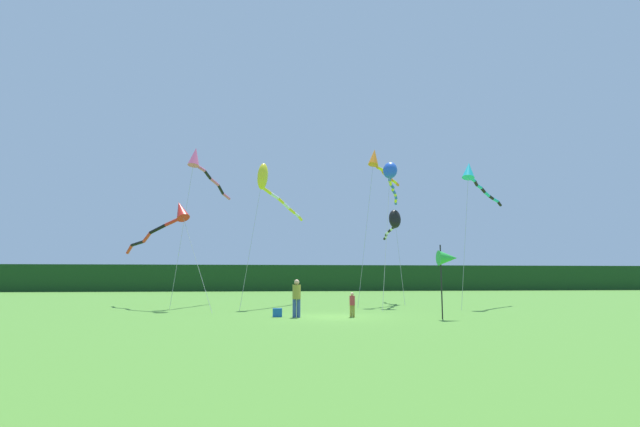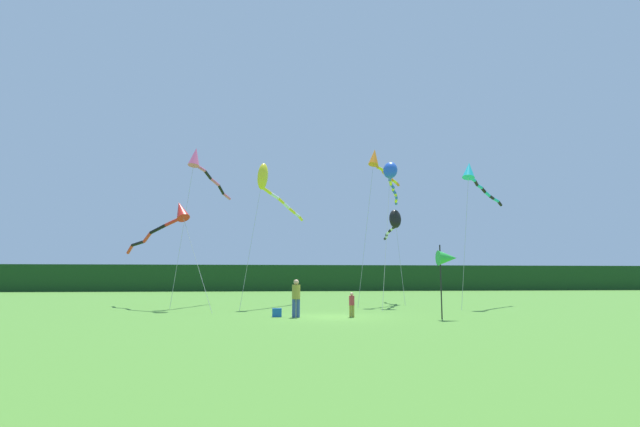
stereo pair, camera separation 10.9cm
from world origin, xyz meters
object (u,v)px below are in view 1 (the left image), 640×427
kite_orange (377,161)px  kite_black (394,221)px  person_child (352,303)px  cooler_box (277,313)px  kite_rainbow (200,164)px  person_adult (297,296)px  kite_blue (391,175)px  kite_yellow (268,184)px  kite_red (172,218)px  kite_cyan (473,176)px  banner_flag_pole (448,259)px

kite_orange → kite_black: bearing=52.9°
person_child → cooler_box: person_child is taller
kite_orange → kite_rainbow: 12.28m
person_adult → kite_blue: size_ratio=0.18×
kite_yellow → kite_blue: bearing=5.7°
kite_red → kite_rainbow: size_ratio=0.79×
person_adult → kite_blue: 13.78m
kite_blue → kite_rainbow: 13.13m
person_child → kite_black: kite_black is taller
person_adult → kite_blue: bearing=51.1°
kite_cyan → kite_rainbow: kite_rainbow is taller
person_child → kite_black: size_ratio=0.17×
kite_blue → kite_rainbow: bearing=177.3°
kite_cyan → cooler_box: bearing=-154.7°
kite_yellow → kite_cyan: kite_cyan is taller
banner_flag_pole → kite_orange: size_ratio=0.31×
person_child → kite_rainbow: (-8.67, 9.58, 8.87)m
banner_flag_pole → kite_cyan: size_ratio=0.36×
person_child → kite_red: kite_red is taller
kite_blue → kite_cyan: bearing=-24.2°
banner_flag_pole → kite_black: bearing=85.0°
person_child → kite_red: size_ratio=0.14×
cooler_box → kite_rainbow: (-5.12, 8.98, 9.33)m
person_child → kite_rainbow: kite_rainbow is taller
kite_yellow → kite_orange: kite_orange is taller
banner_flag_pole → kite_orange: bearing=93.4°
person_adult → kite_orange: (6.25, 9.45, 9.07)m
kite_blue → kite_orange: kite_orange is taller
kite_rainbow → kite_orange: bearing=0.3°
banner_flag_pole → kite_blue: (0.17, 10.41, 6.17)m
person_child → kite_cyan: bearing=35.6°
kite_red → kite_orange: 14.50m
person_adult → banner_flag_pole: 7.32m
person_adult → kite_black: kite_black is taller
person_adult → banner_flag_pole: (6.91, -1.64, 1.75)m
person_child → kite_red: bearing=144.9°
cooler_box → banner_flag_pole: bearing=-14.7°
kite_red → kite_rainbow: bearing=64.8°
kite_yellow → kite_rainbow: size_ratio=0.88×
kite_red → kite_rainbow: kite_rainbow is taller
kite_cyan → banner_flag_pole: bearing=-122.1°
kite_red → kite_orange: bearing=11.2°
kite_yellow → kite_blue: 8.57m
kite_yellow → kite_rainbow: 5.10m
kite_black → kite_blue: bearing=-107.9°
kite_cyan → kite_red: bearing=179.3°
banner_flag_pole → kite_black: size_ratio=0.48×
person_child → kite_cyan: kite_cyan is taller
kite_orange → person_child: bearing=-110.5°
kite_black → kite_cyan: 7.07m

